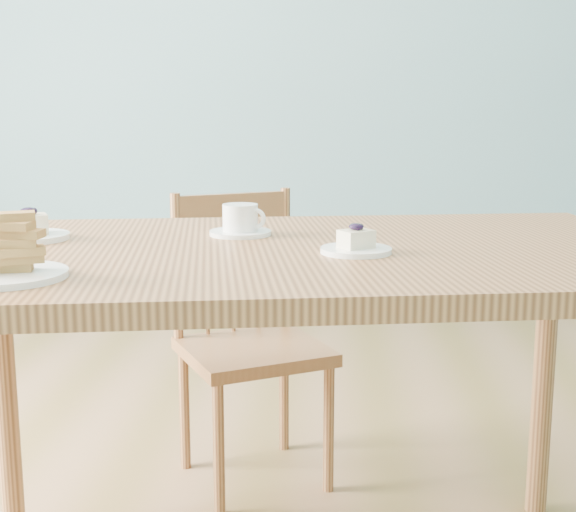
{
  "coord_description": "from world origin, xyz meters",
  "views": [
    {
      "loc": [
        0.42,
        -1.58,
        1.1
      ],
      "look_at": [
        0.32,
        0.06,
        0.78
      ],
      "focal_mm": 50.0,
      "sensor_mm": 36.0,
      "label": 1
    }
  ],
  "objects": [
    {
      "name": "dining_chair",
      "position": [
        0.17,
        0.66,
        0.43
      ],
      "size": [
        0.51,
        0.5,
        0.84
      ],
      "rotation": [
        0.0,
        0.0,
        0.48
      ],
      "color": "#A36C3D",
      "rests_on": "ground"
    },
    {
      "name": "cheesecake_plate_near",
      "position": [
        0.46,
        -0.06,
        0.83
      ],
      "size": [
        0.14,
        0.14,
        0.06
      ],
      "rotation": [
        0.0,
        0.0,
        0.6
      ],
      "color": "white",
      "rests_on": "dining_table"
    },
    {
      "name": "coffee_cup",
      "position": [
        0.21,
        0.14,
        0.84
      ],
      "size": [
        0.14,
        0.14,
        0.07
      ],
      "rotation": [
        0.0,
        0.0,
        -0.34
      ],
      "color": "white",
      "rests_on": "dining_table"
    },
    {
      "name": "biscotti_plate",
      "position": [
        -0.13,
        -0.32,
        0.85
      ],
      "size": [
        0.2,
        0.2,
        0.11
      ],
      "rotation": [
        0.0,
        0.0,
        0.33
      ],
      "color": "white",
      "rests_on": "dining_table"
    },
    {
      "name": "cheesecake_plate_far",
      "position": [
        -0.23,
        0.06,
        0.83
      ],
      "size": [
        0.16,
        0.16,
        0.07
      ],
      "rotation": [
        0.0,
        0.0,
        0.48
      ],
      "color": "white",
      "rests_on": "dining_table"
    },
    {
      "name": "dining_table",
      "position": [
        0.35,
        0.01,
        0.73
      ],
      "size": [
        1.63,
        1.09,
        0.81
      ],
      "rotation": [
        0.0,
        0.0,
        0.16
      ],
      "color": "#A36C3D",
      "rests_on": "ground"
    }
  ]
}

